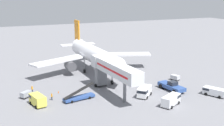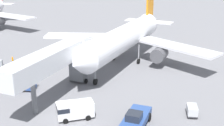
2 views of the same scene
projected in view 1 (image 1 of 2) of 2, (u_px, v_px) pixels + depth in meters
ground_plane at (141, 98)px, 65.95m from camera, size 300.00×300.00×0.00m
airplane_at_gate at (94, 55)px, 85.29m from camera, size 36.99×38.20×13.82m
jet_bridge at (112, 69)px, 67.08m from camera, size 4.52×19.45×7.79m
pushback_tug at (172, 86)px, 70.60m from camera, size 3.50×7.67×2.33m
belt_loader_truck at (79, 97)px, 64.54m from camera, size 7.40×3.14×3.36m
service_van_mid_right at (37, 99)px, 61.45m from camera, size 3.11×4.83×2.26m
service_van_mid_center at (214, 91)px, 67.08m from camera, size 4.00×5.45×1.81m
service_van_rear_left at (144, 91)px, 66.46m from camera, size 4.88×4.79×2.23m
service_van_outer_left at (171, 100)px, 61.50m from camera, size 5.53×4.30×2.17m
baggage_cart_near_center at (175, 77)px, 78.58m from camera, size 1.96×2.50×1.42m
baggage_cart_outer_right at (26, 94)px, 65.93m from camera, size 2.79×2.55×1.42m
ground_crew_worker_foreground at (32, 89)px, 68.99m from camera, size 0.36×0.36×1.77m
ground_crew_worker_midground at (52, 96)px, 64.49m from camera, size 0.42×0.42×1.62m
safety_cone_alpha at (58, 92)px, 69.09m from camera, size 0.32×0.32×0.49m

